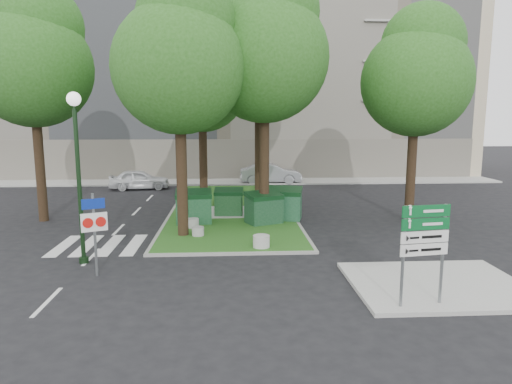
{
  "coord_description": "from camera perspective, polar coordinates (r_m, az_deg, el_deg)",
  "views": [
    {
      "loc": [
        0.45,
        -15.94,
        4.92
      ],
      "look_at": [
        1.47,
        1.76,
        2.0
      ],
      "focal_mm": 32.0,
      "sensor_mm": 36.0,
      "label": 1
    }
  ],
  "objects": [
    {
      "name": "dumpster_b",
      "position": [
        22.69,
        -3.42,
        -1.24
      ],
      "size": [
        1.47,
        1.07,
        1.32
      ],
      "rotation": [
        0.0,
        0.0,
        -0.05
      ],
      "color": "#113A18",
      "rests_on": "median_island"
    },
    {
      "name": "directional_sign",
      "position": [
        12.37,
        20.26,
        -5.54
      ],
      "size": [
        1.31,
        0.25,
        2.63
      ],
      "rotation": [
        0.0,
        0.0,
        0.14
      ],
      "color": "slate",
      "rests_on": "sidewalk_corner"
    },
    {
      "name": "tree_street_left",
      "position": [
        23.87,
        -26.01,
        15.01
      ],
      "size": [
        5.4,
        5.4,
        11.0
      ],
      "color": "black",
      "rests_on": "ground"
    },
    {
      "name": "dumpster_d",
      "position": [
        21.68,
        3.52,
        -1.46
      ],
      "size": [
        1.88,
        1.52,
        1.54
      ],
      "rotation": [
        0.0,
        0.0,
        -0.24
      ],
      "color": "#144125",
      "rests_on": "median_island"
    },
    {
      "name": "tree_median_far",
      "position": [
        28.26,
        0.48,
        16.26
      ],
      "size": [
        5.8,
        5.8,
        11.93
      ],
      "color": "black",
      "rests_on": "ground"
    },
    {
      "name": "litter_bin",
      "position": [
        25.69,
        1.89,
        -0.61
      ],
      "size": [
        0.41,
        0.41,
        0.71
      ],
      "primitive_type": "cylinder",
      "color": "gold",
      "rests_on": "median_island"
    },
    {
      "name": "tree_median_near_left",
      "position": [
        18.74,
        -9.36,
        16.58
      ],
      "size": [
        5.2,
        5.2,
        10.53
      ],
      "color": "black",
      "rests_on": "ground"
    },
    {
      "name": "dumpster_a",
      "position": [
        21.1,
        -7.77,
        -1.84
      ],
      "size": [
        1.72,
        1.26,
        1.53
      ],
      "rotation": [
        0.0,
        0.0,
        0.07
      ],
      "color": "#103D1E",
      "rests_on": "median_island"
    },
    {
      "name": "bollard_mid",
      "position": [
        18.9,
        -7.27,
        -4.88
      ],
      "size": [
        0.5,
        0.5,
        0.36
      ],
      "primitive_type": "cylinder",
      "color": "gray",
      "rests_on": "median_island"
    },
    {
      "name": "bollard_left",
      "position": [
        20.29,
        -7.93,
        -3.86
      ],
      "size": [
        0.55,
        0.55,
        0.39
      ],
      "primitive_type": "cylinder",
      "color": "#989793",
      "rests_on": "median_island"
    },
    {
      "name": "traffic_sign_pole",
      "position": [
        14.93,
        -19.57,
        -3.73
      ],
      "size": [
        0.74,
        0.35,
        2.62
      ],
      "rotation": [
        0.0,
        0.0,
        0.41
      ],
      "color": "slate",
      "rests_on": "ground"
    },
    {
      "name": "zebra_crossing",
      "position": [
        18.6,
        -16.33,
        -6.36
      ],
      "size": [
        5.0,
        3.0,
        0.01
      ],
      "primitive_type": "cube",
      "color": "silver",
      "rests_on": "ground"
    },
    {
      "name": "dumpster_c",
      "position": [
        20.85,
        0.98,
        -2.0
      ],
      "size": [
        1.87,
        1.64,
        1.45
      ],
      "rotation": [
        0.0,
        0.0,
        0.42
      ],
      "color": "#0F331A",
      "rests_on": "median_island"
    },
    {
      "name": "car_silver",
      "position": [
        34.12,
        1.86,
        2.33
      ],
      "size": [
        4.61,
        1.71,
        1.51
      ],
      "primitive_type": "imported",
      "rotation": [
        0.0,
        0.0,
        1.54
      ],
      "color": "#999BA0",
      "rests_on": "ground"
    },
    {
      "name": "tree_median_near_right",
      "position": [
        20.79,
        1.33,
        17.83
      ],
      "size": [
        5.6,
        5.6,
        11.46
      ],
      "color": "black",
      "rests_on": "ground"
    },
    {
      "name": "tree_street_right",
      "position": [
        22.8,
        19.6,
        14.02
      ],
      "size": [
        5.0,
        5.0,
        10.06
      ],
      "color": "black",
      "rests_on": "ground"
    },
    {
      "name": "apartment_building",
      "position": [
        42.05,
        -4.01,
        13.53
      ],
      "size": [
        41.0,
        12.0,
        16.0
      ],
      "primitive_type": "cube",
      "color": "#C1B790",
      "rests_on": "ground"
    },
    {
      "name": "building_sidewalk",
      "position": [
        34.78,
        -4.0,
        1.3
      ],
      "size": [
        42.0,
        3.0,
        0.12
      ],
      "primitive_type": "cube",
      "color": "#999993",
      "rests_on": "ground"
    },
    {
      "name": "sidewalk_corner",
      "position": [
        14.66,
        21.7,
        -10.7
      ],
      "size": [
        5.0,
        4.0,
        0.12
      ],
      "primitive_type": "cube",
      "color": "#999993",
      "rests_on": "ground"
    },
    {
      "name": "median_island",
      "position": [
        24.42,
        -3.11,
        -2.14
      ],
      "size": [
        6.0,
        16.0,
        0.12
      ],
      "primitive_type": "cube",
      "color": "#244A15",
      "rests_on": "ground"
    },
    {
      "name": "ground",
      "position": [
        16.68,
        -4.74,
        -7.83
      ],
      "size": [
        120.0,
        120.0,
        0.0
      ],
      "primitive_type": "plane",
      "color": "black",
      "rests_on": "ground"
    },
    {
      "name": "tree_median_mid",
      "position": [
        25.12,
        -6.59,
        14.0
      ],
      "size": [
        4.8,
        4.8,
        9.99
      ],
      "color": "black",
      "rests_on": "ground"
    },
    {
      "name": "bollard_right",
      "position": [
        17.1,
        0.67,
        -6.17
      ],
      "size": [
        0.62,
        0.62,
        0.45
      ],
      "primitive_type": "cylinder",
      "color": "#A9A9A4",
      "rests_on": "median_island"
    },
    {
      "name": "median_kerb",
      "position": [
        24.43,
        -3.11,
        -2.16
      ],
      "size": [
        6.3,
        16.3,
        0.1
      ],
      "primitive_type": "cube",
      "color": "gray",
      "rests_on": "ground"
    },
    {
      "name": "car_white",
      "position": [
        32.33,
        -14.39,
        1.53
      ],
      "size": [
        4.2,
        2.14,
        1.37
      ],
      "primitive_type": "imported",
      "rotation": [
        0.0,
        0.0,
        1.7
      ],
      "color": "silver",
      "rests_on": "ground"
    },
    {
      "name": "street_lamp",
      "position": [
        16.12,
        -21.42,
        4.01
      ],
      "size": [
        0.46,
        0.46,
        5.72
      ],
      "color": "black",
      "rests_on": "ground"
    }
  ]
}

